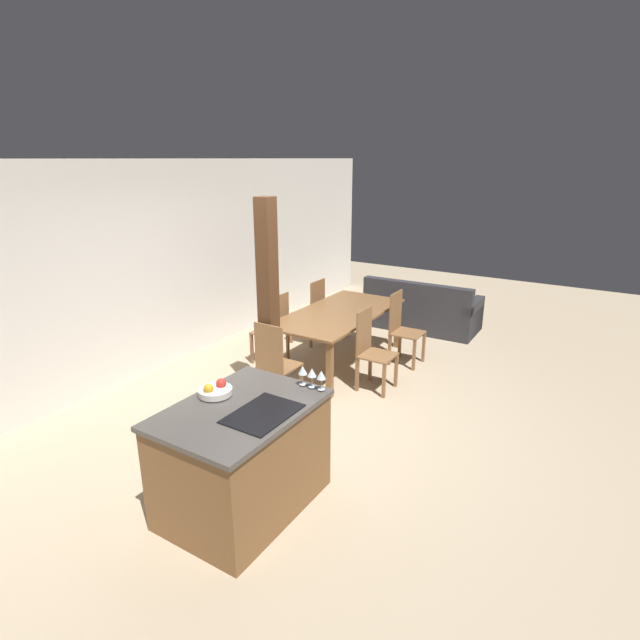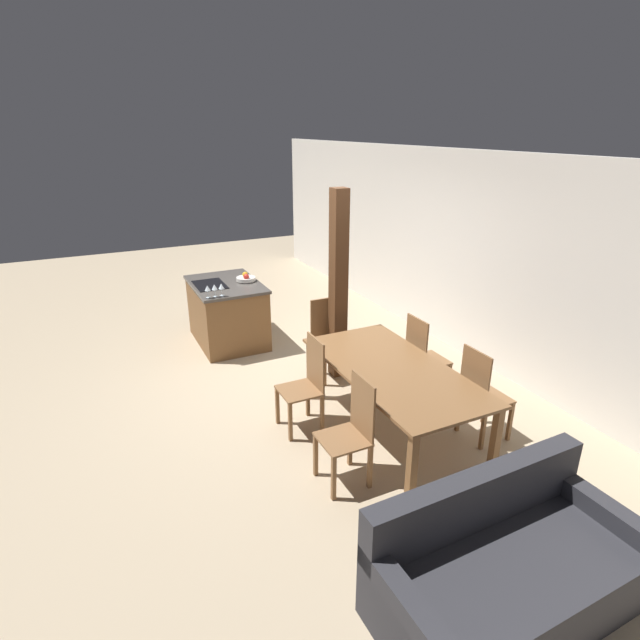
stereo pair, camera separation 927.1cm
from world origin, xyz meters
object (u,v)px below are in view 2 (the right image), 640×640
(wine_glass_middle, at_px, (214,287))
(dining_chair_far_left, at_px, (423,356))
(couch, at_px, (506,571))
(fruit_bowl, at_px, (246,278))
(kitchen_island, at_px, (227,312))
(wine_glass_far, at_px, (221,287))
(timber_post, at_px, (338,287))
(dining_chair_far_right, at_px, (481,393))
(dining_chair_head_end, at_px, (328,337))
(wine_glass_near, at_px, (207,288))
(dining_chair_near_right, at_px, (351,430))
(dining_table, at_px, (393,375))
(dining_chair_near_left, at_px, (306,383))

(wine_glass_middle, bearing_deg, dining_chair_far_left, 43.65)
(couch, bearing_deg, fruit_bowl, 90.42)
(kitchen_island, relative_size, wine_glass_middle, 7.69)
(wine_glass_middle, xyz_separation_m, wine_glass_far, (0.00, 0.09, 0.00))
(dining_chair_far_left, xyz_separation_m, timber_post, (-0.91, -0.63, 0.66))
(dining_chair_far_right, bearing_deg, wine_glass_far, 31.50)
(wine_glass_far, bearing_deg, kitchen_island, 160.30)
(dining_chair_far_right, bearing_deg, wine_glass_middle, 32.78)
(fruit_bowl, bearing_deg, dining_chair_head_end, 19.97)
(dining_chair_far_right, bearing_deg, wine_glass_near, 34.02)
(wine_glass_near, height_order, dining_chair_near_right, wine_glass_near)
(kitchen_island, bearing_deg, dining_chair_near_right, 1.86)
(kitchen_island, distance_m, dining_table, 3.12)
(wine_glass_near, xyz_separation_m, dining_chair_near_right, (2.91, 0.50, -0.52))
(kitchen_island, xyz_separation_m, dining_chair_far_left, (2.53, 1.58, 0.06))
(wine_glass_far, bearing_deg, wine_glass_near, -90.00)
(dining_table, bearing_deg, fruit_bowl, -169.39)
(wine_glass_near, bearing_deg, couch, 10.05)
(kitchen_island, distance_m, dining_chair_near_left, 2.53)
(fruit_bowl, xyz_separation_m, dining_table, (2.96, 0.55, -0.29))
(dining_chair_near_left, bearing_deg, dining_chair_head_end, 142.58)
(fruit_bowl, bearing_deg, dining_chair_near_right, -3.01)
(dining_chair_far_left, bearing_deg, fruit_bowl, 27.41)
(dining_table, bearing_deg, dining_chair_near_right, -57.22)
(dining_table, relative_size, dining_chair_near_left, 2.12)
(kitchen_island, height_order, dining_chair_head_end, dining_chair_head_end)
(dining_table, height_order, timber_post, timber_post)
(wine_glass_far, distance_m, timber_post, 1.57)
(kitchen_island, distance_m, wine_glass_far, 0.83)
(wine_glass_middle, distance_m, dining_chair_far_right, 3.50)
(dining_chair_head_end, xyz_separation_m, couch, (3.45, -0.44, -0.23))
(wine_glass_near, bearing_deg, fruit_bowl, 127.60)
(dining_table, height_order, couch, couch)
(couch, bearing_deg, dining_chair_head_end, 81.83)
(fruit_bowl, xyz_separation_m, timber_post, (1.57, 0.66, 0.22))
(kitchen_island, distance_m, timber_post, 2.01)
(dining_chair_far_right, relative_size, couch, 0.55)
(wine_glass_middle, relative_size, dining_chair_far_right, 0.17)
(wine_glass_middle, bearing_deg, timber_post, 49.84)
(wine_glass_middle, distance_m, couch, 4.57)
(wine_glass_near, height_order, timber_post, timber_post)
(dining_chair_near_right, bearing_deg, timber_post, 155.64)
(fruit_bowl, relative_size, dining_chair_far_left, 0.28)
(dining_chair_far_left, distance_m, dining_chair_far_right, 0.94)
(wine_glass_far, xyz_separation_m, timber_post, (1.05, 1.16, 0.13))
(dining_table, height_order, dining_chair_near_right, dining_chair_near_right)
(dining_chair_near_right, xyz_separation_m, couch, (1.54, 0.29, -0.23))
(fruit_bowl, relative_size, couch, 0.15)
(fruit_bowl, distance_m, wine_glass_middle, 0.79)
(kitchen_island, distance_m, dining_chair_far_left, 2.98)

